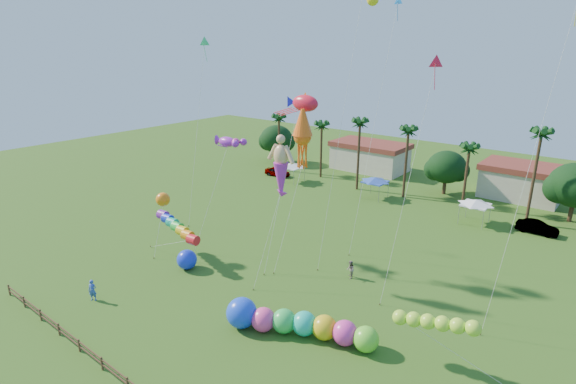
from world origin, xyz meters
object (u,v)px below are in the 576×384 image
Objects in this scene: car_b at (537,227)px; caterpillar_inflatable at (295,323)px; spectator_a at (92,290)px; blue_ball at (187,260)px; car_a at (277,172)px; spectator_b at (350,270)px.

caterpillar_inflatable is at bearing 162.22° from car_b.
blue_ball reaches higher than spectator_a.
car_b is at bearing -95.77° from car_a.
car_b is 2.29× the size of blue_ball.
spectator_b is at bearing 12.99° from spectator_a.
caterpillar_inflatable is at bearing -144.66° from car_a.
spectator_a reaches higher than car_a.
blue_ball reaches higher than car_a.
spectator_a is at bearing 145.62° from car_b.
caterpillar_inflatable is (1.28, -10.04, 0.14)m from spectator_b.
spectator_a reaches higher than spectator_b.
spectator_a is at bearing -76.49° from spectator_b.
spectator_a is 17.63m from caterpillar_inflatable.
spectator_b is (-11.28, -22.38, 0.13)m from car_b.
car_a is 35.01m from spectator_b.
blue_ball is at bearing 43.16° from spectator_a.
blue_ball is at bearing -92.95° from spectator_b.
car_b is at bearing 20.76° from spectator_a.
car_b is 0.39× the size of caterpillar_inflatable.
blue_ball is (14.02, -30.26, 0.23)m from car_a.
car_a is 2.51× the size of spectator_b.
car_a is at bearing 89.95° from car_b.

